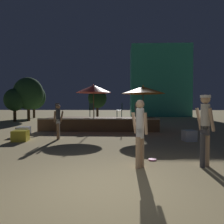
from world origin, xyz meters
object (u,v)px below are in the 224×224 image
Objects in this scene: cube_seat_1 at (189,136)px; bistro_chair_2 at (92,109)px; cube_seat_0 at (23,131)px; background_tree_2 at (34,97)px; cube_seat_2 at (20,136)px; bistro_chair_0 at (137,108)px; patio_umbrella_1 at (94,89)px; person_1 at (140,131)px; frisbee_disc at (152,160)px; person_2 at (205,125)px; background_tree_1 at (97,98)px; bistro_chair_1 at (121,109)px; person_0 at (58,121)px; patio_umbrella_0 at (143,90)px; background_tree_0 at (15,100)px; bistro_chair_3 at (58,109)px; background_tree_3 at (28,94)px.

bistro_chair_2 is (-4.96, 4.87, 1.10)m from cube_seat_1.
background_tree_2 reaches higher than cube_seat_0.
cube_seat_2 is 8.06m from bistro_chair_0.
patio_umbrella_1 reaches higher than cube_seat_1.
background_tree_2 is at bearing -115.11° from person_1.
bistro_chair_0 is 3.87× the size of frisbee_disc.
background_tree_1 reaches higher than person_2.
bistro_chair_1 is at bearing 96.96° from frisbee_disc.
cube_seat_1 is at bearing 58.19° from frisbee_disc.
person_1 is 20.17m from background_tree_1.
background_tree_1 is (0.14, 15.45, 1.51)m from person_0.
bistro_chair_0 and bistro_chair_1 have the same top height.
background_tree_2 is at bearing 33.41° from bistro_chair_0.
cube_seat_2 is 5.82m from bistro_chair_2.
background_tree_1 reaches higher than patio_umbrella_0.
cube_seat_1 is at bearing -174.79° from bistro_chair_0.
cube_seat_1 is 3.97m from frisbee_disc.
person_1 is at bearing -93.51° from bistro_chair_2.
person_1 is at bearing -38.11° from cube_seat_2.
bistro_chair_0 is (2.76, 1.94, -1.21)m from patio_umbrella_1.
background_tree_0 is at bearing -85.69° from background_tree_2.
person_1 reaches higher than bistro_chair_3.
bistro_chair_2 is (3.07, 3.57, 1.11)m from cube_seat_0.
background_tree_1 reaches higher than person_1.
bistro_chair_1 is at bearing -36.45° from bistro_chair_2.
bistro_chair_0 is at bearing -69.35° from background_tree_1.
bistro_chair_1 is (-0.50, 8.38, 0.41)m from person_1.
person_0 is 6.63m from person_2.
background_tree_2 is at bearing 132.15° from patio_umbrella_0.
cube_seat_1 is 8.66m from bistro_chair_3.
patio_umbrella_1 is at bearing -83.70° from bistro_chair_3.
background_tree_2 is at bearing 106.24° from background_tree_3.
person_1 is 1.28m from frisbee_disc.
bistro_chair_3 reaches higher than cube_seat_0.
person_2 is 0.46× the size of background_tree_2.
background_tree_0 is 5.64m from background_tree_2.
cube_seat_0 is (-6.31, -1.83, -2.22)m from patio_umbrella_0.
cube_seat_2 is at bearing -64.02° from person_2.
background_tree_0 reaches higher than bistro_chair_0.
background_tree_0 reaches higher than cube_seat_2.
person_2 is 2.07× the size of bistro_chair_3.
bistro_chair_1 is 11.86m from background_tree_0.
bistro_chair_2 is (-3.24, 1.73, -1.11)m from patio_umbrella_0.
background_tree_1 reaches higher than cube_seat_2.
background_tree_3 is (-7.15, 6.56, 1.34)m from bistro_chair_2.
background_tree_0 is at bearing 140.18° from patio_umbrella_1.
person_0 is 6.58m from bistro_chair_0.
cube_seat_0 is at bearing 141.82° from frisbee_disc.
cube_seat_0 is 0.21× the size of background_tree_1.
cube_seat_0 is 1.03× the size of cube_seat_2.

